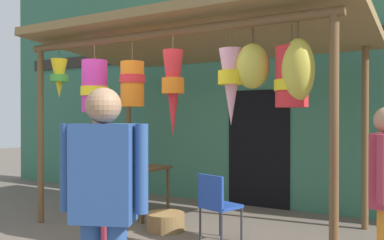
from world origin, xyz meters
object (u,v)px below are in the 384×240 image
at_px(folding_chair, 217,202).
at_px(vendor_in_orange, 102,167).
at_px(flower_heap_on_table, 125,160).
at_px(display_table, 127,171).
at_px(wicker_basket_by_table, 165,221).
at_px(shopper_by_bananas, 104,195).

bearing_deg(folding_chair, vendor_in_orange, -145.58).
xyz_separation_m(flower_heap_on_table, folding_chair, (1.93, -0.60, -0.35)).
bearing_deg(flower_heap_on_table, vendor_in_orange, -60.06).
relative_size(flower_heap_on_table, folding_chair, 0.87).
bearing_deg(vendor_in_orange, display_table, 118.95).
distance_m(folding_chair, wicker_basket_by_table, 0.96).
relative_size(flower_heap_on_table, wicker_basket_by_table, 1.41).
relative_size(wicker_basket_by_table, vendor_in_orange, 0.33).
relative_size(folding_chair, wicker_basket_by_table, 1.61).
bearing_deg(vendor_in_orange, wicker_basket_by_table, 73.55).
relative_size(display_table, flower_heap_on_table, 1.67).
distance_m(wicker_basket_by_table, shopper_by_bananas, 3.07).
height_order(flower_heap_on_table, vendor_in_orange, vendor_in_orange).
relative_size(flower_heap_on_table, vendor_in_orange, 0.46).
bearing_deg(flower_heap_on_table, folding_chair, -17.13).
height_order(display_table, wicker_basket_by_table, display_table).
xyz_separation_m(display_table, folding_chair, (1.91, -0.62, -0.18)).
bearing_deg(flower_heap_on_table, wicker_basket_by_table, -22.09).
bearing_deg(display_table, wicker_basket_by_table, -23.50).
bearing_deg(folding_chair, display_table, 162.09).
height_order(folding_chair, vendor_in_orange, vendor_in_orange).
xyz_separation_m(display_table, wicker_basket_by_table, (1.05, -0.46, -0.57)).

